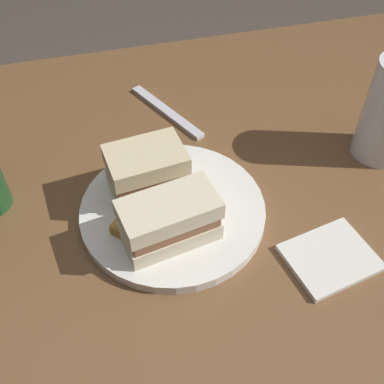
{
  "coord_description": "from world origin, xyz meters",
  "views": [
    {
      "loc": [
        -0.14,
        -0.43,
        1.28
      ],
      "look_at": [
        -0.03,
        -0.01,
        0.81
      ],
      "focal_mm": 43.43,
      "sensor_mm": 36.0,
      "label": 1
    }
  ],
  "objects": [
    {
      "name": "fork",
      "position": [
        -0.02,
        0.21,
        0.78
      ],
      "size": [
        0.09,
        0.17,
        0.01
      ],
      "primitive_type": "cube",
      "rotation": [
        0.0,
        0.0,
        2.03
      ],
      "color": "silver",
      "rests_on": "dining_table"
    },
    {
      "name": "sandwich_half_right",
      "position": [
        -0.07,
        -0.06,
        0.83
      ],
      "size": [
        0.13,
        0.09,
        0.07
      ],
      "color": "beige",
      "rests_on": "plate"
    },
    {
      "name": "dining_table",
      "position": [
        0.0,
        0.0,
        0.39
      ],
      "size": [
        1.16,
        0.88,
        0.78
      ],
      "primitive_type": "cube",
      "color": "brown",
      "rests_on": "ground"
    },
    {
      "name": "potato_wedge_back",
      "position": [
        -0.09,
        -0.04,
        0.8
      ],
      "size": [
        0.04,
        0.04,
        0.02
      ],
      "primitive_type": "cube",
      "rotation": [
        0.0,
        0.0,
        5.81
      ],
      "color": "#AD702D",
      "rests_on": "plate"
    },
    {
      "name": "sandwich_half_left",
      "position": [
        -0.08,
        0.03,
        0.83
      ],
      "size": [
        0.11,
        0.08,
        0.07
      ],
      "color": "beige",
      "rests_on": "plate"
    },
    {
      "name": "potato_wedge_front",
      "position": [
        -0.13,
        -0.03,
        0.8
      ],
      "size": [
        0.04,
        0.04,
        0.02
      ],
      "primitive_type": "cube",
      "rotation": [
        0.0,
        0.0,
        0.75
      ],
      "color": "#B77F33",
      "rests_on": "plate"
    },
    {
      "name": "plate",
      "position": [
        -0.06,
        -0.01,
        0.79
      ],
      "size": [
        0.26,
        0.26,
        0.02
      ],
      "primitive_type": "cylinder",
      "color": "silver",
      "rests_on": "dining_table"
    },
    {
      "name": "potato_wedge_middle",
      "position": [
        -0.1,
        -0.06,
        0.8
      ],
      "size": [
        0.02,
        0.04,
        0.02
      ],
      "primitive_type": "cube",
      "rotation": [
        0.0,
        0.0,
        1.39
      ],
      "color": "gold",
      "rests_on": "plate"
    },
    {
      "name": "napkin",
      "position": [
        0.12,
        -0.14,
        0.78
      ],
      "size": [
        0.12,
        0.11,
        0.01
      ],
      "primitive_type": "cube",
      "rotation": [
        0.0,
        0.0,
        0.19
      ],
      "color": "silver",
      "rests_on": "dining_table"
    }
  ]
}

